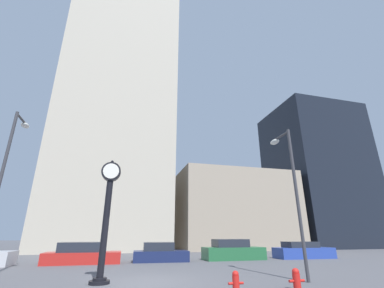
{
  "coord_description": "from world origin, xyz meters",
  "views": [
    {
      "loc": [
        -1.14,
        -11.47,
        1.76
      ],
      "look_at": [
        4.73,
        10.8,
        9.96
      ],
      "focal_mm": 24.0,
      "sensor_mm": 36.0,
      "label": 1
    }
  ],
  "objects_px": {
    "car_blue": "(303,251)",
    "street_lamp_left": "(7,165)",
    "car_red": "(82,255)",
    "car_green": "(233,251)",
    "fire_hydrant_far": "(236,281)",
    "car_navy": "(160,253)",
    "fire_hydrant_near": "(296,279)",
    "street_lamp_right": "(289,177)",
    "street_clock": "(107,211)"
  },
  "relations": [
    {
      "from": "street_lamp_right",
      "to": "street_lamp_left",
      "type": "bearing_deg",
      "value": 166.36
    },
    {
      "from": "street_clock",
      "to": "car_blue",
      "type": "height_order",
      "value": "street_clock"
    },
    {
      "from": "car_red",
      "to": "street_lamp_right",
      "type": "xyz_separation_m",
      "value": [
        9.66,
        -9.36,
        3.77
      ]
    },
    {
      "from": "fire_hydrant_near",
      "to": "street_lamp_left",
      "type": "height_order",
      "value": "street_lamp_left"
    },
    {
      "from": "car_blue",
      "to": "street_lamp_left",
      "type": "xyz_separation_m",
      "value": [
        -19.77,
        -6.21,
        4.25
      ]
    },
    {
      "from": "car_red",
      "to": "car_blue",
      "type": "distance_m",
      "value": 16.75
    },
    {
      "from": "car_red",
      "to": "car_green",
      "type": "xyz_separation_m",
      "value": [
        10.74,
        0.19,
        0.07
      ]
    },
    {
      "from": "street_clock",
      "to": "street_lamp_left",
      "type": "height_order",
      "value": "street_lamp_left"
    },
    {
      "from": "car_blue",
      "to": "street_lamp_right",
      "type": "height_order",
      "value": "street_lamp_right"
    },
    {
      "from": "street_clock",
      "to": "car_green",
      "type": "relative_size",
      "value": 1.06
    },
    {
      "from": "car_green",
      "to": "fire_hydrant_near",
      "type": "bearing_deg",
      "value": -102.8
    },
    {
      "from": "car_green",
      "to": "street_lamp_left",
      "type": "height_order",
      "value": "street_lamp_left"
    },
    {
      "from": "car_green",
      "to": "fire_hydrant_near",
      "type": "height_order",
      "value": "car_green"
    },
    {
      "from": "car_red",
      "to": "fire_hydrant_far",
      "type": "bearing_deg",
      "value": -60.35
    },
    {
      "from": "fire_hydrant_near",
      "to": "street_lamp_left",
      "type": "bearing_deg",
      "value": 157.45
    },
    {
      "from": "fire_hydrant_far",
      "to": "street_lamp_right",
      "type": "distance_m",
      "value": 5.56
    },
    {
      "from": "car_red",
      "to": "car_green",
      "type": "bearing_deg",
      "value": 1.35
    },
    {
      "from": "car_navy",
      "to": "fire_hydrant_far",
      "type": "xyz_separation_m",
      "value": [
        0.93,
        -11.01,
        -0.2
      ]
    },
    {
      "from": "car_red",
      "to": "street_lamp_left",
      "type": "height_order",
      "value": "street_lamp_left"
    },
    {
      "from": "car_red",
      "to": "car_green",
      "type": "distance_m",
      "value": 10.74
    },
    {
      "from": "car_blue",
      "to": "street_lamp_left",
      "type": "bearing_deg",
      "value": -160.36
    },
    {
      "from": "fire_hydrant_near",
      "to": "street_lamp_right",
      "type": "xyz_separation_m",
      "value": [
        1.4,
        1.61,
        3.98
      ]
    },
    {
      "from": "street_clock",
      "to": "fire_hydrant_far",
      "type": "relative_size",
      "value": 7.47
    },
    {
      "from": "car_red",
      "to": "fire_hydrant_far",
      "type": "relative_size",
      "value": 7.27
    },
    {
      "from": "car_green",
      "to": "fire_hydrant_far",
      "type": "xyz_separation_m",
      "value": [
        -4.65,
        -11.02,
        -0.29
      ]
    },
    {
      "from": "car_blue",
      "to": "car_navy",
      "type": "bearing_deg",
      "value": -179.06
    },
    {
      "from": "car_blue",
      "to": "street_lamp_left",
      "type": "height_order",
      "value": "street_lamp_left"
    },
    {
      "from": "car_green",
      "to": "car_blue",
      "type": "distance_m",
      "value": 6.03
    },
    {
      "from": "car_blue",
      "to": "street_lamp_right",
      "type": "bearing_deg",
      "value": -125.17
    },
    {
      "from": "street_clock",
      "to": "fire_hydrant_near",
      "type": "height_order",
      "value": "street_clock"
    },
    {
      "from": "street_lamp_right",
      "to": "car_navy",
      "type": "bearing_deg",
      "value": 115.3
    },
    {
      "from": "car_red",
      "to": "car_navy",
      "type": "xyz_separation_m",
      "value": [
        5.15,
        0.18,
        -0.01
      ]
    },
    {
      "from": "car_red",
      "to": "car_blue",
      "type": "xyz_separation_m",
      "value": [
        16.75,
        -0.08,
        -0.01
      ]
    },
    {
      "from": "car_green",
      "to": "fire_hydrant_near",
      "type": "relative_size",
      "value": 6.75
    },
    {
      "from": "fire_hydrant_far",
      "to": "street_lamp_left",
      "type": "height_order",
      "value": "street_lamp_left"
    },
    {
      "from": "car_navy",
      "to": "street_lamp_left",
      "type": "relative_size",
      "value": 0.53
    },
    {
      "from": "street_clock",
      "to": "car_navy",
      "type": "xyz_separation_m",
      "value": [
        3.47,
        8.19,
        -2.19
      ]
    },
    {
      "from": "car_navy",
      "to": "car_green",
      "type": "relative_size",
      "value": 0.85
    },
    {
      "from": "car_blue",
      "to": "fire_hydrant_far",
      "type": "xyz_separation_m",
      "value": [
        -10.67,
        -10.75,
        -0.21
      ]
    },
    {
      "from": "street_lamp_right",
      "to": "fire_hydrant_near",
      "type": "bearing_deg",
      "value": -131.03
    },
    {
      "from": "fire_hydrant_near",
      "to": "street_lamp_right",
      "type": "bearing_deg",
      "value": 48.97
    },
    {
      "from": "car_red",
      "to": "street_lamp_left",
      "type": "relative_size",
      "value": 0.65
    },
    {
      "from": "car_navy",
      "to": "fire_hydrant_far",
      "type": "distance_m",
      "value": 11.05
    },
    {
      "from": "car_green",
      "to": "street_lamp_left",
      "type": "xyz_separation_m",
      "value": [
        -13.75,
        -6.47,
        4.17
      ]
    },
    {
      "from": "car_red",
      "to": "car_green",
      "type": "relative_size",
      "value": 1.03
    },
    {
      "from": "car_green",
      "to": "car_blue",
      "type": "relative_size",
      "value": 0.97
    },
    {
      "from": "car_red",
      "to": "fire_hydrant_near",
      "type": "distance_m",
      "value": 13.73
    },
    {
      "from": "car_navy",
      "to": "car_blue",
      "type": "xyz_separation_m",
      "value": [
        11.6,
        -0.26,
        0.01
      ]
    },
    {
      "from": "street_clock",
      "to": "car_navy",
      "type": "bearing_deg",
      "value": 67.01
    },
    {
      "from": "car_green",
      "to": "car_blue",
      "type": "xyz_separation_m",
      "value": [
        6.02,
        -0.27,
        -0.08
      ]
    }
  ]
}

